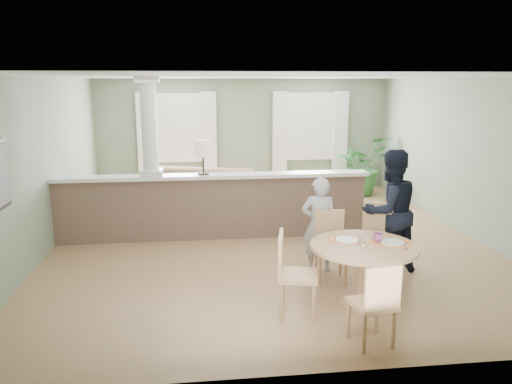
{
  "coord_description": "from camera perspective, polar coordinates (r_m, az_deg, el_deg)",
  "views": [
    {
      "loc": [
        -1.15,
        -8.01,
        2.62
      ],
      "look_at": [
        -0.31,
        -1.0,
        1.05
      ],
      "focal_mm": 35.0,
      "sensor_mm": 36.0,
      "label": 1
    }
  ],
  "objects": [
    {
      "name": "ground",
      "position": [
        8.51,
        1.29,
        -5.44
      ],
      "size": [
        8.0,
        8.0,
        0.0
      ],
      "primitive_type": "plane",
      "color": "tan",
      "rests_on": "ground"
    },
    {
      "name": "chair_far_boy",
      "position": [
        6.8,
        8.48,
        -5.69
      ],
      "size": [
        0.45,
        0.45,
        0.93
      ],
      "rotation": [
        0.0,
        0.0,
        -0.08
      ],
      "color": "tan",
      "rests_on": "ground"
    },
    {
      "name": "dining_table",
      "position": [
        6.04,
        12.22,
        -7.3
      ],
      "size": [
        1.25,
        1.25,
        0.85
      ],
      "rotation": [
        0.0,
        0.0,
        -0.2
      ],
      "color": "tan",
      "rests_on": "ground"
    },
    {
      "name": "room_shell",
      "position": [
        8.75,
        0.58,
        7.19
      ],
      "size": [
        7.02,
        8.02,
        2.71
      ],
      "color": "gray",
      "rests_on": "ground"
    },
    {
      "name": "sofa",
      "position": [
        9.98,
        -7.46,
        -0.16
      ],
      "size": [
        3.32,
        2.09,
        0.9
      ],
      "primitive_type": "imported",
      "rotation": [
        0.0,
        0.0,
        -0.31
      ],
      "color": "olive",
      "rests_on": "ground"
    },
    {
      "name": "child_person",
      "position": [
        7.02,
        7.21,
        -3.71
      ],
      "size": [
        0.54,
        0.39,
        1.35
      ],
      "primitive_type": "imported",
      "rotation": [
        0.0,
        0.0,
        2.99
      ],
      "color": "#A4A4AA",
      "rests_on": "ground"
    },
    {
      "name": "chair_side",
      "position": [
        5.72,
        4.05,
        -8.89
      ],
      "size": [
        0.52,
        0.52,
        0.97
      ],
      "rotation": [
        0.0,
        0.0,
        1.36
      ],
      "color": "tan",
      "rests_on": "ground"
    },
    {
      "name": "man_person",
      "position": [
        7.14,
        15.03,
        -2.16
      ],
      "size": [
        0.98,
        0.84,
        1.73
      ],
      "primitive_type": "imported",
      "rotation": [
        0.0,
        0.0,
        3.39
      ],
      "color": "black",
      "rests_on": "ground"
    },
    {
      "name": "houseplant",
      "position": [
        12.01,
        11.99,
        2.98
      ],
      "size": [
        1.63,
        1.57,
        1.39
      ],
      "primitive_type": "imported",
      "rotation": [
        0.0,
        0.0,
        0.55
      ],
      "color": "#276126",
      "rests_on": "ground"
    },
    {
      "name": "chair_far_man",
      "position": [
        6.94,
        13.73,
        -5.12
      ],
      "size": [
        0.61,
        0.61,
        1.02
      ],
      "rotation": [
        0.0,
        0.0,
        -0.41
      ],
      "color": "tan",
      "rests_on": "ground"
    },
    {
      "name": "chair_near",
      "position": [
        5.19,
        13.54,
        -12.06
      ],
      "size": [
        0.47,
        0.47,
        0.9
      ],
      "rotation": [
        0.0,
        0.0,
        3.32
      ],
      "color": "tan",
      "rests_on": "ground"
    },
    {
      "name": "pony_wall",
      "position": [
        8.43,
        -5.52,
        -0.68
      ],
      "size": [
        5.32,
        0.38,
        2.7
      ],
      "color": "brown",
      "rests_on": "ground"
    }
  ]
}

